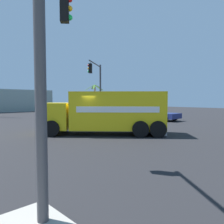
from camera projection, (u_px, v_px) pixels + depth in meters
ground_plane at (92, 134)px, 14.67m from camera, size 100.00×100.00×0.00m
sidewalk_corner_far at (104, 114)px, 32.33m from camera, size 10.90×10.90×0.14m
delivery_truck at (107, 112)px, 14.43m from camera, size 7.35×7.55×2.77m
traffic_light_primary at (97, 82)px, 24.27m from camera, size 3.83×2.75×6.15m
traffic_light_secondary at (53, 13)px, 5.06m from camera, size 2.92×3.65×6.31m
pickup_navy at (155, 113)px, 24.14m from camera, size 2.26×5.20×1.38m
vending_machine_red at (84, 107)px, 32.63m from camera, size 1.14×1.17×1.85m
palm_tree_far at (95, 93)px, 35.42m from camera, size 3.16×3.26×4.53m
building_backdrop at (0, 101)px, 39.85m from camera, size 17.81×6.00×4.02m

